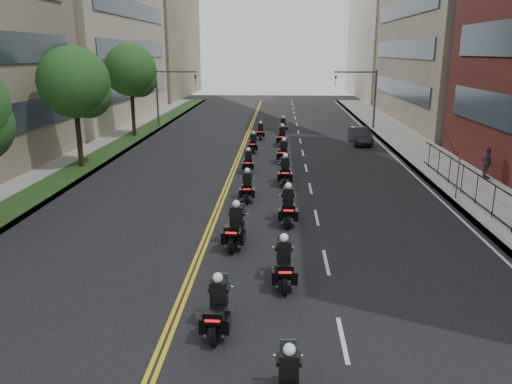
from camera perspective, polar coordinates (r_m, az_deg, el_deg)
sidewalk_right at (r=34.12m, az=20.68°, el=2.55°), size 4.00×90.00×0.15m
sidewalk_left at (r=35.14m, az=-19.89°, el=2.99°), size 4.00×90.00×0.15m
grass_strip at (r=34.83m, az=-18.68°, el=3.15°), size 2.00×90.00×0.04m
building_right_far at (r=87.16m, az=16.98°, el=18.92°), size 15.00×28.00×26.00m
building_left_far at (r=88.02m, az=-13.47°, el=19.12°), size 16.00×28.00×26.00m
street_trees at (r=28.27m, az=-23.94°, el=10.07°), size 4.40×38.40×7.98m
traffic_signal_right at (r=49.43m, az=12.38°, el=11.27°), size 4.09×0.20×5.60m
traffic_signal_left at (r=50.00m, az=-10.18°, el=11.44°), size 4.09×0.20×5.60m
motorcycle_2 at (r=13.76m, az=-4.40°, el=-13.18°), size 0.51×2.22×1.64m
motorcycle_3 at (r=16.24m, az=3.21°, el=-8.33°), size 0.54×2.30×1.70m
motorcycle_4 at (r=19.29m, az=-2.33°, el=-4.18°), size 0.66×2.46×1.82m
motorcycle_5 at (r=21.85m, az=3.67°, el=-1.78°), size 0.56×2.45×1.81m
motorcycle_6 at (r=25.20m, az=-1.01°, el=0.50°), size 0.52×2.23×1.64m
motorcycle_7 at (r=28.27m, az=3.34°, el=2.28°), size 0.55×2.41×1.78m
motorcycle_8 at (r=31.16m, az=-0.89°, el=3.40°), size 0.48×2.08×1.54m
motorcycle_9 at (r=33.96m, az=3.17°, el=4.52°), size 0.64×2.29×1.69m
motorcycle_10 at (r=37.22m, az=-0.32°, el=5.48°), size 0.50×2.17×1.60m
motorcycle_11 at (r=40.06m, az=3.01°, el=6.29°), size 0.61×2.37×1.75m
motorcycle_12 at (r=43.08m, az=0.52°, el=6.87°), size 0.49×2.09×1.55m
motorcycle_13 at (r=46.36m, az=3.12°, el=7.51°), size 0.51×2.16×1.59m
parked_sedan at (r=41.60m, az=11.82°, el=6.30°), size 1.53×4.08×1.33m
pedestrian_c at (r=31.88m, az=24.89°, el=3.06°), size 0.48×1.09×1.85m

